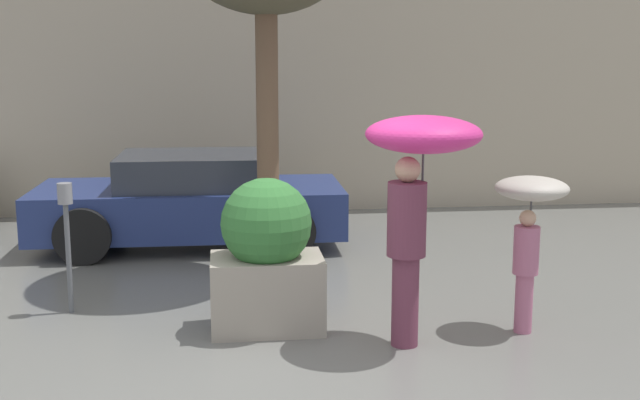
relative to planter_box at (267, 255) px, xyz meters
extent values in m
plane|color=slate|center=(-0.09, -0.83, -0.70)|extent=(40.00, 40.00, 0.00)
cube|color=#B7A88E|center=(-0.09, 5.67, 2.30)|extent=(18.00, 0.30, 6.00)
cube|color=#9E9384|center=(0.00, 0.00, -0.36)|extent=(1.02, 0.65, 0.68)
sphere|color=#337033|center=(0.00, 0.00, 0.29)|extent=(0.82, 0.82, 0.82)
cylinder|color=brown|center=(1.16, -0.56, -0.30)|extent=(0.23, 0.23, 0.80)
cylinder|color=brown|center=(1.16, -0.56, 0.42)|extent=(0.33, 0.33, 0.63)
sphere|color=tan|center=(1.16, -0.56, 0.84)|extent=(0.22, 0.22, 0.22)
cylinder|color=#4C4C51|center=(1.30, -0.51, 0.79)|extent=(0.02, 0.02, 0.68)
ellipsoid|color=#E02D84|center=(1.30, -0.51, 1.13)|extent=(0.98, 0.98, 0.31)
cylinder|color=#B76684|center=(2.30, -0.36, -0.42)|extent=(0.16, 0.16, 0.55)
cylinder|color=#B76684|center=(2.30, -0.36, 0.07)|extent=(0.23, 0.23, 0.43)
sphere|color=tan|center=(2.30, -0.36, 0.36)|extent=(0.15, 0.15, 0.15)
cylinder|color=#4C4C51|center=(2.36, -0.28, 0.35)|extent=(0.02, 0.02, 0.52)
ellipsoid|color=beige|center=(2.36, -0.28, 0.61)|extent=(0.65, 0.65, 0.21)
cube|color=navy|center=(-0.82, 3.41, -0.21)|extent=(3.99, 1.79, 0.60)
cube|color=#2D333D|center=(-0.82, 3.41, 0.30)|extent=(1.80, 1.50, 0.42)
cylinder|color=black|center=(-2.06, 2.56, -0.36)|extent=(0.69, 0.23, 0.69)
cylinder|color=black|center=(-2.04, 4.29, -0.36)|extent=(0.69, 0.23, 0.69)
cylinder|color=black|center=(0.39, 2.53, -0.36)|extent=(0.69, 0.23, 0.69)
cylinder|color=black|center=(0.42, 4.25, -0.36)|extent=(0.69, 0.23, 0.69)
cylinder|color=brown|center=(0.12, 1.82, 0.91)|extent=(0.25, 0.25, 3.21)
cylinder|color=#595B60|center=(-1.88, 0.70, -0.16)|extent=(0.05, 0.05, 1.08)
cylinder|color=gray|center=(-1.88, 0.70, 0.48)|extent=(0.14, 0.14, 0.20)
camera|label=1|loc=(-0.36, -7.04, 1.80)|focal=45.00mm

